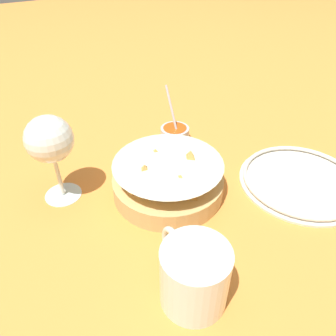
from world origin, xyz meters
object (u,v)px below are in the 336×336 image
at_px(sauce_cup, 175,134).
at_px(side_plate, 301,180).
at_px(wine_glass, 50,142).
at_px(beer_mug, 194,277).
at_px(food_basket, 168,179).

bearing_deg(sauce_cup, side_plate, -151.56).
bearing_deg(side_plate, wine_glass, 64.66).
xyz_separation_m(beer_mug, side_plate, (0.10, -0.31, -0.04)).
distance_m(food_basket, sauce_cup, 0.18).
relative_size(wine_glass, side_plate, 0.70).
distance_m(food_basket, beer_mug, 0.21).
xyz_separation_m(wine_glass, beer_mug, (-0.29, -0.10, -0.07)).
height_order(sauce_cup, beer_mug, sauce_cup).
bearing_deg(sauce_cup, wine_glass, 101.64).
relative_size(beer_mug, side_plate, 0.54).
height_order(sauce_cup, wine_glass, wine_glass).
height_order(beer_mug, side_plate, beer_mug).
relative_size(food_basket, wine_glass, 1.25).
bearing_deg(wine_glass, sauce_cup, -78.36).
bearing_deg(beer_mug, sauce_cup, -27.02).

